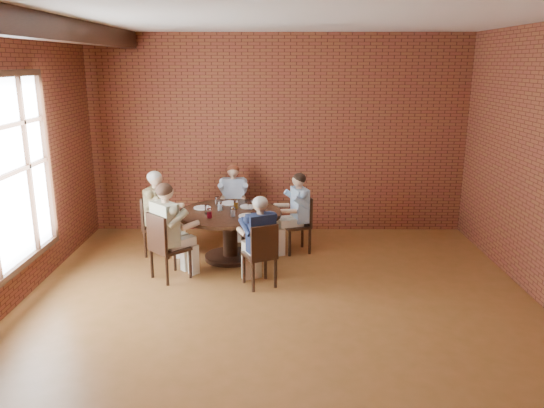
{
  "coord_description": "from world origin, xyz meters",
  "views": [
    {
      "loc": [
        -0.05,
        -5.64,
        2.91
      ],
      "look_at": [
        -0.09,
        1.0,
        1.14
      ],
      "focal_mm": 35.0,
      "sensor_mm": 36.0,
      "label": 1
    }
  ],
  "objects_px": {
    "dining_table": "(230,226)",
    "diner_d": "(169,231)",
    "diner_b": "(234,202)",
    "chair_e": "(262,253)",
    "diner_a": "(296,213)",
    "diner_c": "(159,214)",
    "diner_e": "(259,242)",
    "smartphone": "(254,213)",
    "chair_c": "(155,223)",
    "chair_a": "(301,221)",
    "chair_d": "(164,244)",
    "chair_b": "(234,208)"
  },
  "relations": [
    {
      "from": "diner_a",
      "to": "diner_b",
      "type": "distance_m",
      "value": 1.28
    },
    {
      "from": "dining_table",
      "to": "chair_c",
      "type": "height_order",
      "value": "chair_c"
    },
    {
      "from": "chair_d",
      "to": "diner_e",
      "type": "distance_m",
      "value": 1.32
    },
    {
      "from": "chair_a",
      "to": "diner_d",
      "type": "bearing_deg",
      "value": -77.05
    },
    {
      "from": "diner_a",
      "to": "chair_d",
      "type": "relative_size",
      "value": 1.33
    },
    {
      "from": "diner_a",
      "to": "diner_e",
      "type": "height_order",
      "value": "diner_a"
    },
    {
      "from": "diner_a",
      "to": "diner_c",
      "type": "relative_size",
      "value": 0.96
    },
    {
      "from": "chair_b",
      "to": "chair_e",
      "type": "height_order",
      "value": "chair_b"
    },
    {
      "from": "diner_c",
      "to": "diner_d",
      "type": "xyz_separation_m",
      "value": [
        0.34,
        -0.94,
        0.02
      ]
    },
    {
      "from": "chair_b",
      "to": "diner_d",
      "type": "distance_m",
      "value": 2.05
    },
    {
      "from": "chair_a",
      "to": "smartphone",
      "type": "xyz_separation_m",
      "value": [
        -0.72,
        -0.46,
        0.26
      ]
    },
    {
      "from": "diner_d",
      "to": "chair_e",
      "type": "relative_size",
      "value": 1.53
    },
    {
      "from": "dining_table",
      "to": "smartphone",
      "type": "xyz_separation_m",
      "value": [
        0.37,
        -0.12,
        0.23
      ]
    },
    {
      "from": "chair_e",
      "to": "chair_a",
      "type": "bearing_deg",
      "value": -137.81
    },
    {
      "from": "chair_c",
      "to": "chair_e",
      "type": "bearing_deg",
      "value": -117.15
    },
    {
      "from": "diner_b",
      "to": "diner_d",
      "type": "height_order",
      "value": "diner_d"
    },
    {
      "from": "diner_a",
      "to": "chair_c",
      "type": "distance_m",
      "value": 2.21
    },
    {
      "from": "diner_d",
      "to": "chair_a",
      "type": "bearing_deg",
      "value": -103.85
    },
    {
      "from": "diner_b",
      "to": "chair_c",
      "type": "distance_m",
      "value": 1.46
    },
    {
      "from": "chair_a",
      "to": "diner_a",
      "type": "relative_size",
      "value": 0.71
    },
    {
      "from": "diner_b",
      "to": "chair_e",
      "type": "distance_m",
      "value": 2.21
    },
    {
      "from": "diner_c",
      "to": "diner_d",
      "type": "height_order",
      "value": "diner_d"
    },
    {
      "from": "diner_c",
      "to": "chair_d",
      "type": "bearing_deg",
      "value": -154.89
    },
    {
      "from": "chair_e",
      "to": "chair_c",
      "type": "bearing_deg",
      "value": -62.32
    },
    {
      "from": "chair_c",
      "to": "chair_e",
      "type": "xyz_separation_m",
      "value": [
        1.69,
        -1.27,
        -0.02
      ]
    },
    {
      "from": "diner_a",
      "to": "chair_d",
      "type": "height_order",
      "value": "diner_a"
    },
    {
      "from": "diner_d",
      "to": "smartphone",
      "type": "height_order",
      "value": "diner_d"
    },
    {
      "from": "diner_b",
      "to": "diner_e",
      "type": "bearing_deg",
      "value": -77.77
    },
    {
      "from": "diner_a",
      "to": "chair_e",
      "type": "relative_size",
      "value": 1.43
    },
    {
      "from": "dining_table",
      "to": "diner_e",
      "type": "height_order",
      "value": "diner_e"
    },
    {
      "from": "diner_e",
      "to": "smartphone",
      "type": "distance_m",
      "value": 0.9
    },
    {
      "from": "diner_a",
      "to": "chair_e",
      "type": "xyz_separation_m",
      "value": [
        -0.51,
        -1.39,
        -0.15
      ]
    },
    {
      "from": "chair_e",
      "to": "diner_e",
      "type": "xyz_separation_m",
      "value": [
        -0.03,
        0.07,
        0.14
      ]
    },
    {
      "from": "chair_c",
      "to": "diner_e",
      "type": "distance_m",
      "value": 2.05
    },
    {
      "from": "diner_e",
      "to": "diner_b",
      "type": "bearing_deg",
      "value": -101.87
    },
    {
      "from": "chair_c",
      "to": "chair_d",
      "type": "relative_size",
      "value": 0.98
    },
    {
      "from": "chair_c",
      "to": "smartphone",
      "type": "xyz_separation_m",
      "value": [
        1.55,
        -0.32,
        0.25
      ]
    },
    {
      "from": "chair_d",
      "to": "smartphone",
      "type": "distance_m",
      "value": 1.4
    },
    {
      "from": "dining_table",
      "to": "diner_d",
      "type": "distance_m",
      "value": 1.08
    },
    {
      "from": "chair_b",
      "to": "diner_e",
      "type": "relative_size",
      "value": 0.72
    },
    {
      "from": "chair_c",
      "to": "diner_c",
      "type": "height_order",
      "value": "diner_c"
    },
    {
      "from": "diner_b",
      "to": "diner_c",
      "type": "distance_m",
      "value": 1.4
    },
    {
      "from": "chair_b",
      "to": "chair_d",
      "type": "distance_m",
      "value": 2.12
    },
    {
      "from": "diner_b",
      "to": "diner_d",
      "type": "bearing_deg",
      "value": -113.34
    },
    {
      "from": "chair_b",
      "to": "chair_c",
      "type": "distance_m",
      "value": 1.5
    },
    {
      "from": "chair_d",
      "to": "chair_c",
      "type": "bearing_deg",
      "value": -25.1
    },
    {
      "from": "diner_b",
      "to": "smartphone",
      "type": "xyz_separation_m",
      "value": [
        0.39,
        -1.19,
        0.13
      ]
    },
    {
      "from": "diner_b",
      "to": "chair_e",
      "type": "height_order",
      "value": "diner_b"
    },
    {
      "from": "chair_a",
      "to": "dining_table",
      "type": "bearing_deg",
      "value": -90.0
    },
    {
      "from": "dining_table",
      "to": "chair_a",
      "type": "height_order",
      "value": "chair_a"
    }
  ]
}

